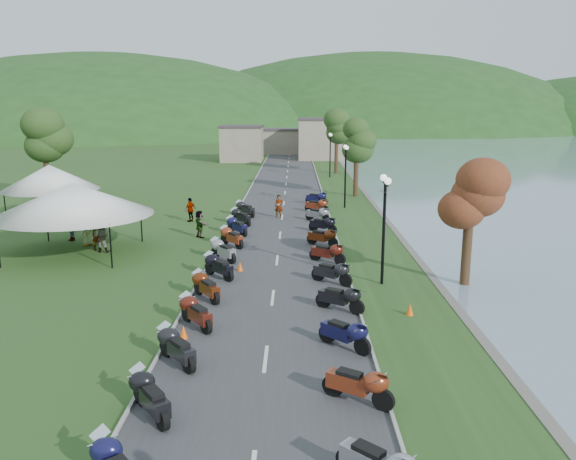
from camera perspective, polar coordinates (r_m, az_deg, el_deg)
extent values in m
cube|color=#3D3D40|center=(47.68, -0.44, 2.71)|extent=(7.00, 120.00, 0.02)
cube|color=gray|center=(92.20, -1.13, 9.00)|extent=(18.00, 16.00, 5.00)
imported|color=slate|center=(34.11, -18.72, -1.93)|extent=(0.79, 0.80, 1.79)
imported|color=slate|center=(33.58, -18.31, -2.12)|extent=(0.90, 0.51, 1.83)
imported|color=slate|center=(36.98, -21.15, -1.02)|extent=(1.33, 1.15, 1.95)
cone|color=#F2590C|center=(20.58, -10.57, -10.17)|extent=(0.31, 0.31, 0.49)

